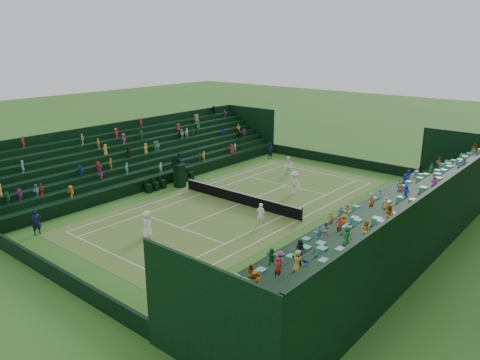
{
  "coord_description": "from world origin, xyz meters",
  "views": [
    {
      "loc": [
        22.43,
        -26.78,
        12.61
      ],
      "look_at": [
        0.0,
        0.0,
        2.0
      ],
      "focal_mm": 35.0,
      "sensor_mm": 36.0,
      "label": 1
    }
  ],
  "objects_px": {
    "umpire_chair": "(179,172)",
    "player_far_west": "(289,166)",
    "player_far_east": "(294,183)",
    "player_near_east": "(261,215)",
    "player_near_west": "(147,225)",
    "tennis_net": "(240,198)"
  },
  "relations": [
    {
      "from": "player_near_east",
      "to": "umpire_chair",
      "type": "bearing_deg",
      "value": -33.38
    },
    {
      "from": "tennis_net",
      "to": "umpire_chair",
      "type": "bearing_deg",
      "value": 179.66
    },
    {
      "from": "player_near_east",
      "to": "player_far_east",
      "type": "height_order",
      "value": "player_far_east"
    },
    {
      "from": "tennis_net",
      "to": "umpire_chair",
      "type": "distance_m",
      "value": 7.05
    },
    {
      "from": "umpire_chair",
      "to": "player_near_west",
      "type": "bearing_deg",
      "value": -53.86
    },
    {
      "from": "player_far_west",
      "to": "player_far_east",
      "type": "relative_size",
      "value": 0.93
    },
    {
      "from": "player_near_east",
      "to": "player_far_west",
      "type": "distance_m",
      "value": 13.12
    },
    {
      "from": "tennis_net",
      "to": "player_near_west",
      "type": "height_order",
      "value": "player_near_west"
    },
    {
      "from": "player_far_west",
      "to": "player_far_east",
      "type": "xyz_separation_m",
      "value": [
        3.51,
        -4.34,
        0.07
      ]
    },
    {
      "from": "player_far_west",
      "to": "player_far_east",
      "type": "bearing_deg",
      "value": -45.46
    },
    {
      "from": "player_near_west",
      "to": "umpire_chair",
      "type": "bearing_deg",
      "value": -36.38
    },
    {
      "from": "player_near_east",
      "to": "player_near_west",
      "type": "bearing_deg",
      "value": 34.88
    },
    {
      "from": "umpire_chair",
      "to": "player_far_west",
      "type": "distance_m",
      "value": 10.64
    },
    {
      "from": "umpire_chair",
      "to": "player_far_west",
      "type": "bearing_deg",
      "value": 59.98
    },
    {
      "from": "umpire_chair",
      "to": "player_far_east",
      "type": "bearing_deg",
      "value": 28.84
    },
    {
      "from": "tennis_net",
      "to": "player_near_east",
      "type": "height_order",
      "value": "player_near_east"
    },
    {
      "from": "player_near_west",
      "to": "player_far_west",
      "type": "height_order",
      "value": "player_near_west"
    },
    {
      "from": "tennis_net",
      "to": "player_near_west",
      "type": "distance_m",
      "value": 8.97
    },
    {
      "from": "tennis_net",
      "to": "player_far_west",
      "type": "xyz_separation_m",
      "value": [
        -1.68,
        9.25,
        0.39
      ]
    },
    {
      "from": "player_near_west",
      "to": "player_far_east",
      "type": "height_order",
      "value": "player_far_east"
    },
    {
      "from": "tennis_net",
      "to": "player_far_east",
      "type": "xyz_separation_m",
      "value": [
        1.82,
        4.9,
        0.46
      ]
    },
    {
      "from": "tennis_net",
      "to": "player_far_west",
      "type": "height_order",
      "value": "player_far_west"
    }
  ]
}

